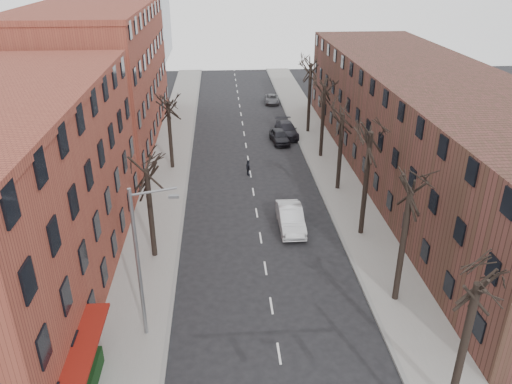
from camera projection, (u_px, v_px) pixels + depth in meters
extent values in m
cube|color=gray|center=(169.00, 164.00, 50.22)|extent=(4.00, 90.00, 0.15)
cube|color=gray|center=(326.00, 160.00, 51.27)|extent=(4.00, 90.00, 0.15)
cube|color=brown|center=(98.00, 77.00, 54.80)|extent=(12.00, 28.00, 14.00)
cube|color=#502B25|center=(428.00, 127.00, 45.18)|extent=(12.00, 50.00, 10.00)
cylinder|color=slate|center=(139.00, 267.00, 25.87)|extent=(0.20, 0.20, 9.00)
cylinder|color=slate|center=(153.00, 192.00, 24.09)|extent=(2.39, 0.12, 0.46)
cube|color=slate|center=(174.00, 197.00, 24.28)|extent=(0.50, 0.22, 0.14)
imported|color=silver|center=(291.00, 218.00, 38.27)|extent=(1.81, 5.18, 1.71)
imported|color=black|center=(279.00, 136.00, 55.82)|extent=(2.17, 4.50, 1.48)
imported|color=black|center=(287.00, 129.00, 57.85)|extent=(2.50, 5.53, 1.57)
imported|color=#56585E|center=(272.00, 99.00, 70.77)|extent=(2.12, 4.22, 1.15)
imported|color=black|center=(248.00, 168.00, 47.52)|extent=(0.61, 0.97, 1.53)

